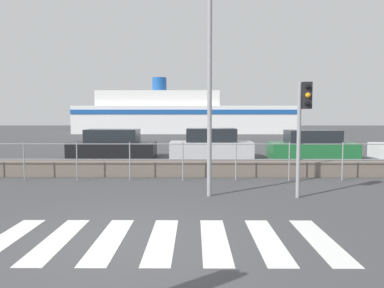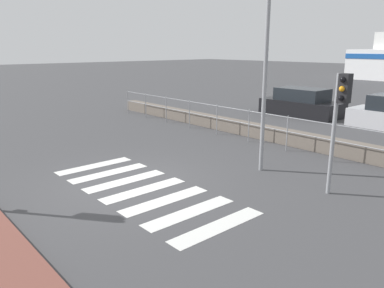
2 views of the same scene
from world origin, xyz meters
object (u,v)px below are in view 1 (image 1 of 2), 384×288
Objects in this scene: parked_car_black at (113,146)px; parked_car_silver at (211,145)px; parked_car_green at (312,146)px; streetlamp at (210,47)px; ferry_boat at (180,115)px; traffic_light_far at (303,113)px.

parked_car_silver is at bearing -0.00° from parked_car_black.
parked_car_black reaches higher than parked_car_green.
streetlamp is 1.51× the size of parked_car_silver.
ferry_boat reaches higher than parked_car_silver.
parked_car_silver reaches higher than parked_car_black.
streetlamp is (-2.39, 0.03, 1.68)m from traffic_light_far.
ferry_boat is 29.14m from parked_car_black.
traffic_light_far is 2.92m from streetlamp.
traffic_light_far is 38.64m from ferry_boat.
traffic_light_far reaches higher than parked_car_green.
parked_car_green is (5.59, 9.32, -3.27)m from streetlamp.
parked_car_green is at bearing 0.00° from parked_car_silver.
streetlamp is at bearing -63.99° from parked_car_black.
streetlamp reaches higher than parked_car_silver.
parked_car_silver is (-1.94, 9.35, -1.55)m from traffic_light_far.
ferry_boat is at bearing 95.41° from parked_car_silver.
parked_car_silver is (5.00, -0.00, 0.02)m from parked_car_black.
parked_car_black is 10.14m from parked_car_green.
parked_car_silver is (0.45, 9.32, -3.23)m from streetlamp.
parked_car_green is (7.88, -29.01, -1.62)m from ferry_boat.
streetlamp is 11.35m from parked_car_green.
traffic_light_far is 11.75m from parked_car_black.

